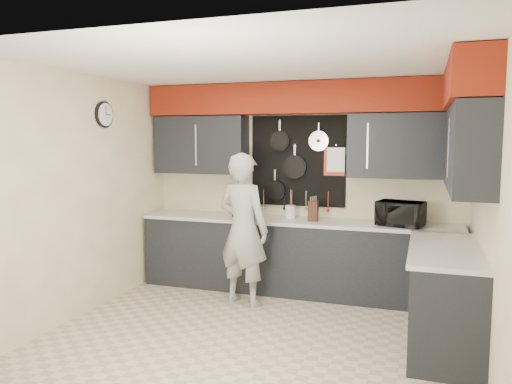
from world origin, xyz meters
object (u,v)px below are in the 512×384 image
(utensil_crock, at_px, (290,212))
(coffee_maker, at_px, (243,203))
(knife_block, at_px, (313,211))
(person, at_px, (243,229))
(microwave, at_px, (400,214))

(utensil_crock, xyz_separation_m, coffee_maker, (-0.63, -0.02, 0.09))
(knife_block, distance_m, person, 0.91)
(knife_block, height_order, person, person)
(microwave, relative_size, utensil_crock, 3.10)
(microwave, relative_size, coffee_maker, 1.57)
(coffee_maker, bearing_deg, person, -59.20)
(knife_block, height_order, utensil_crock, knife_block)
(knife_block, bearing_deg, utensil_crock, 159.38)
(knife_block, distance_m, utensil_crock, 0.34)
(knife_block, relative_size, utensil_crock, 1.49)
(knife_block, bearing_deg, coffee_maker, 173.70)
(microwave, bearing_deg, coffee_maker, -169.19)
(knife_block, height_order, coffee_maker, coffee_maker)
(utensil_crock, bearing_deg, person, -119.24)
(utensil_crock, bearing_deg, knife_block, -20.31)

